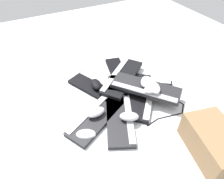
# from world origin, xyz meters

# --- Properties ---
(ground_plane) EXTENTS (3.20, 3.20, 0.00)m
(ground_plane) POSITION_xyz_m (0.00, 0.00, 0.00)
(ground_plane) COLOR silver
(keyboard_0) EXTENTS (0.46, 0.32, 0.03)m
(keyboard_0) POSITION_xyz_m (0.18, -0.03, 0.01)
(keyboard_0) COLOR #232326
(keyboard_0) RESTS_ON ground
(keyboard_1) EXTENTS (0.43, 0.41, 0.03)m
(keyboard_1) POSITION_xyz_m (0.10, 0.18, 0.01)
(keyboard_1) COLOR black
(keyboard_1) RESTS_ON ground
(keyboard_2) EXTENTS (0.46, 0.25, 0.03)m
(keyboard_2) POSITION_xyz_m (-0.16, 0.18, 0.01)
(keyboard_2) COLOR black
(keyboard_2) RESTS_ON ground
(keyboard_3) EXTENTS (0.46, 0.33, 0.03)m
(keyboard_3) POSITION_xyz_m (-0.10, -0.04, 0.01)
(keyboard_3) COLOR black
(keyboard_3) RESTS_ON ground
(keyboard_4) EXTENTS (0.34, 0.46, 0.03)m
(keyboard_4) POSITION_xyz_m (0.12, -0.14, 0.01)
(keyboard_4) COLOR #232326
(keyboard_4) RESTS_ON ground
(keyboard_5) EXTENTS (0.38, 0.45, 0.03)m
(keyboard_5) POSITION_xyz_m (0.03, 0.20, 0.04)
(keyboard_5) COLOR black
(keyboard_5) RESTS_ON keyboard_1
(keyboard_6) EXTENTS (0.44, 0.39, 0.03)m
(keyboard_6) POSITION_xyz_m (0.10, 0.21, 0.07)
(keyboard_6) COLOR #232326
(keyboard_6) RESTS_ON keyboard_5
(keyboard_7) EXTENTS (0.39, 0.44, 0.03)m
(keyboard_7) POSITION_xyz_m (-0.10, 0.15, 0.04)
(keyboard_7) COLOR black
(keyboard_7) RESTS_ON keyboard_2
(mouse_0) EXTENTS (0.13, 0.10, 0.04)m
(mouse_0) POSITION_xyz_m (0.15, 0.23, 0.11)
(mouse_0) COLOR silver
(mouse_0) RESTS_ON keyboard_6
(mouse_1) EXTENTS (0.13, 0.12, 0.04)m
(mouse_1) POSITION_xyz_m (0.08, 0.22, 0.11)
(mouse_1) COLOR #B7B7BC
(mouse_1) RESTS_ON keyboard_6
(mouse_2) EXTENTS (0.08, 0.12, 0.04)m
(mouse_2) POSITION_xyz_m (0.12, -0.16, 0.05)
(mouse_2) COLOR #B7B7BC
(mouse_2) RESTS_ON keyboard_4
(mouse_3) EXTENTS (0.12, 0.09, 0.04)m
(mouse_3) POSITION_xyz_m (0.09, 0.24, 0.11)
(mouse_3) COLOR #B7B7BC
(mouse_3) RESTS_ON keyboard_6
(mouse_4) EXTENTS (0.12, 0.08, 0.04)m
(mouse_4) POSITION_xyz_m (-0.11, -0.05, 0.05)
(mouse_4) COLOR black
(mouse_4) RESTS_ON keyboard_3
(mouse_5) EXTENTS (0.07, 0.11, 0.04)m
(mouse_5) POSITION_xyz_m (0.15, 0.21, 0.11)
(mouse_5) COLOR silver
(mouse_5) RESTS_ON keyboard_6
(mouse_6) EXTENTS (0.11, 0.13, 0.04)m
(mouse_6) POSITION_xyz_m (0.24, -0.00, 0.05)
(mouse_6) COLOR #B7B7BC
(mouse_6) RESTS_ON keyboard_0
(mouse_7) EXTENTS (0.11, 0.13, 0.04)m
(mouse_7) POSITION_xyz_m (0.22, -0.26, 0.02)
(mouse_7) COLOR silver
(mouse_7) RESTS_ON ground
(cable_0) EXTENTS (0.28, 0.38, 0.01)m
(cable_0) POSITION_xyz_m (0.19, 0.24, 0.00)
(cable_0) COLOR black
(cable_0) RESTS_ON ground
(cardboard_box) EXTENTS (0.35, 0.26, 0.15)m
(cardboard_box) POSITION_xyz_m (0.59, 0.27, 0.08)
(cardboard_box) COLOR olive
(cardboard_box) RESTS_ON ground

